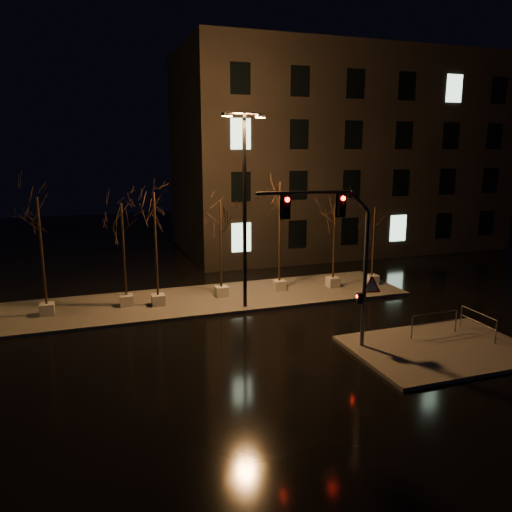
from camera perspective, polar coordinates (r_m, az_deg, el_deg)
name	(u,v)px	position (r m, az deg, el deg)	size (l,w,h in m)	color
ground	(235,342)	(21.08, -2.41, -9.83)	(90.00, 90.00, 0.00)	black
median	(203,300)	(26.54, -6.11, -5.03)	(22.00, 5.00, 0.15)	#494641
sidewalk_corner	(440,349)	(21.51, 20.32, -9.94)	(7.00, 5.00, 0.15)	#494641
building	(337,154)	(41.60, 9.25, 11.49)	(25.00, 12.00, 15.00)	black
tree_0	(39,224)	(24.94, -23.53, 3.37)	(1.80, 1.80, 5.75)	#A6A59B
tree_1	(122,227)	(25.19, -15.03, 3.27)	(1.80, 1.80, 5.30)	#A6A59B
tree_2	(155,218)	(24.83, -11.51, 4.27)	(1.80, 1.80, 5.84)	#A6A59B
tree_3	(220,223)	(25.98, -4.10, 3.79)	(1.80, 1.80, 5.23)	#A6A59B
tree_4	(280,207)	(27.09, 2.75, 5.63)	(1.80, 1.80, 6.15)	#A6A59B
tree_5	(335,222)	(28.19, 9.00, 3.82)	(1.80, 1.80, 4.90)	#A6A59B
tree_6	(374,224)	(29.23, 13.39, 3.55)	(1.80, 1.80, 4.64)	#A6A59B
traffic_signal_mast	(342,247)	(19.23, 9.81, 1.06)	(5.09, 0.58, 6.23)	#505257
streetlight_main	(245,198)	(24.04, -1.32, 6.64)	(2.31, 0.93, 9.40)	black
guard_rail_a	(435,320)	(22.49, 19.74, -6.95)	(2.32, 0.10, 1.00)	#505257
guard_rail_b	(478,320)	(23.21, 24.04, -6.73)	(0.10, 2.11, 1.00)	#505257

